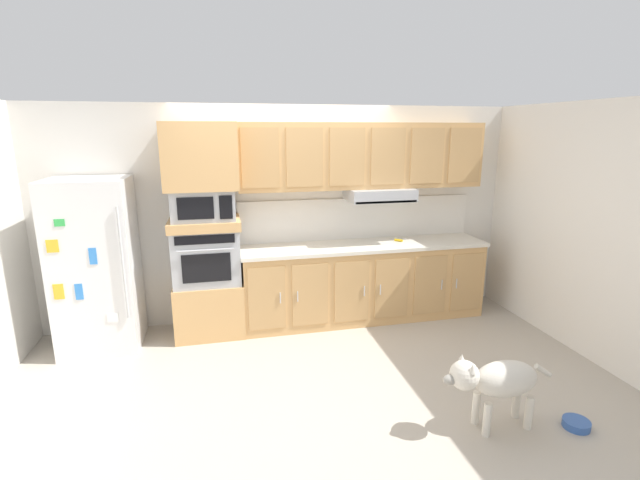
{
  "coord_description": "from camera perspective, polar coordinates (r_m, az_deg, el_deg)",
  "views": [
    {
      "loc": [
        -0.77,
        -4.11,
        2.22
      ],
      "look_at": [
        0.29,
        0.51,
        1.06
      ],
      "focal_mm": 25.28,
      "sensor_mm": 36.0,
      "label": 1
    }
  ],
  "objects": [
    {
      "name": "ground_plane",
      "position": [
        4.74,
        -2.09,
        -14.17
      ],
      "size": [
        9.6,
        9.6,
        0.0
      ],
      "primitive_type": "plane",
      "color": "#B2A899"
    },
    {
      "name": "back_kitchen_wall",
      "position": [
        5.37,
        -4.46,
        3.33
      ],
      "size": [
        6.2,
        0.12,
        2.5
      ],
      "primitive_type": "cube",
      "color": "silver",
      "rests_on": "ground"
    },
    {
      "name": "side_panel_right",
      "position": [
        5.53,
        27.59,
        2.1
      ],
      "size": [
        0.12,
        7.1,
        2.5
      ],
      "primitive_type": "cube",
      "color": "white",
      "rests_on": "ground"
    },
    {
      "name": "refrigerator",
      "position": [
        5.13,
        -26.48,
        -2.85
      ],
      "size": [
        0.76,
        0.73,
        1.76
      ],
      "color": "white",
      "rests_on": "ground"
    },
    {
      "name": "oven_base_cabinet",
      "position": [
        5.23,
        -13.77,
        -8.17
      ],
      "size": [
        0.74,
        0.62,
        0.6
      ],
      "primitive_type": "cube",
      "color": "tan",
      "rests_on": "ground"
    },
    {
      "name": "built_in_oven",
      "position": [
        5.04,
        -14.16,
        -1.83
      ],
      "size": [
        0.7,
        0.62,
        0.6
      ],
      "color": "#A8AAAF",
      "rests_on": "oven_base_cabinet"
    },
    {
      "name": "appliance_mid_shelf",
      "position": [
        4.96,
        -14.39,
        2.07
      ],
      "size": [
        0.74,
        0.62,
        0.1
      ],
      "primitive_type": "cube",
      "color": "tan",
      "rests_on": "built_in_oven"
    },
    {
      "name": "microwave",
      "position": [
        4.92,
        -14.54,
        4.45
      ],
      "size": [
        0.64,
        0.54,
        0.32
      ],
      "color": "#A8AAAF",
      "rests_on": "appliance_mid_shelf"
    },
    {
      "name": "appliance_upper_cabinet",
      "position": [
        4.87,
        -14.9,
        10.27
      ],
      "size": [
        0.74,
        0.62,
        0.68
      ],
      "primitive_type": "cube",
      "color": "tan",
      "rests_on": "microwave"
    },
    {
      "name": "lower_cabinet_run",
      "position": [
        5.43,
        5.53,
        -5.41
      ],
      "size": [
        2.86,
        0.63,
        0.88
      ],
      "color": "tan",
      "rests_on": "ground"
    },
    {
      "name": "countertop_slab",
      "position": [
        5.3,
        5.63,
        -0.7
      ],
      "size": [
        2.9,
        0.64,
        0.04
      ],
      "primitive_type": "cube",
      "color": "silver",
      "rests_on": "lower_cabinet_run"
    },
    {
      "name": "backsplash_panel",
      "position": [
        5.51,
        4.75,
        2.75
      ],
      "size": [
        2.9,
        0.02,
        0.5
      ],
      "primitive_type": "cube",
      "color": "silver",
      "rests_on": "countertop_slab"
    },
    {
      "name": "upper_cabinet_with_hood",
      "position": [
        5.26,
        5.6,
        10.24
      ],
      "size": [
        2.86,
        0.48,
        0.88
      ],
      "color": "tan",
      "rests_on": "backsplash_panel"
    },
    {
      "name": "screwdriver",
      "position": [
        5.48,
        9.96,
        -0.01
      ],
      "size": [
        0.17,
        0.17,
        0.03
      ],
      "color": "yellow",
      "rests_on": "countertop_slab"
    },
    {
      "name": "dog",
      "position": [
        3.76,
        21.45,
        -16.19
      ],
      "size": [
        0.92,
        0.27,
        0.61
      ],
      "rotation": [
        0.0,
        0.0,
        3.14
      ],
      "color": "beige",
      "rests_on": "ground"
    },
    {
      "name": "dog_food_bowl",
      "position": [
        4.21,
        29.7,
        -19.54
      ],
      "size": [
        0.2,
        0.2,
        0.06
      ],
      "color": "#3359A5",
      "rests_on": "ground"
    }
  ]
}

